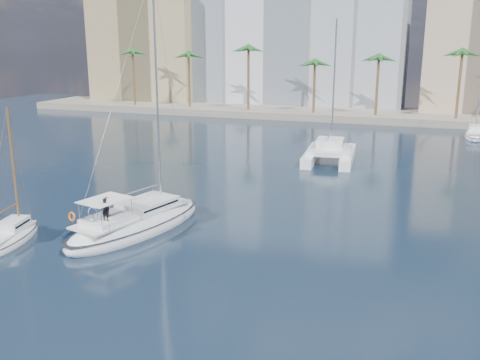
% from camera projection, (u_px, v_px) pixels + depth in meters
% --- Properties ---
extents(ground, '(160.00, 160.00, 0.00)m').
position_uv_depth(ground, '(216.00, 231.00, 37.82)').
color(ground, black).
rests_on(ground, ground).
extents(quay, '(120.00, 14.00, 1.20)m').
position_uv_depth(quay, '(346.00, 114.00, 93.39)').
color(quay, gray).
rests_on(quay, ground).
extents(building_modern, '(42.00, 16.00, 28.00)m').
position_uv_depth(building_modern, '(297.00, 36.00, 104.81)').
color(building_modern, silver).
rests_on(building_modern, ground).
extents(building_tan_left, '(22.00, 14.00, 22.00)m').
position_uv_depth(building_tan_left, '(151.00, 51.00, 111.50)').
color(building_tan_left, tan).
rests_on(building_tan_left, ground).
extents(palm_left, '(3.60, 3.60, 12.30)m').
position_uv_depth(palm_left, '(159.00, 56.00, 98.16)').
color(palm_left, brown).
rests_on(palm_left, ground).
extents(palm_centre, '(3.60, 3.60, 12.30)m').
position_uv_depth(palm_centre, '(345.00, 58.00, 87.29)').
color(palm_centre, brown).
rests_on(palm_centre, ground).
extents(main_sloop, '(7.00, 13.08, 18.52)m').
position_uv_depth(main_sloop, '(137.00, 223.00, 37.65)').
color(main_sloop, white).
rests_on(main_sloop, ground).
extents(small_sloop, '(3.35, 6.82, 9.40)m').
position_uv_depth(small_sloop, '(10.00, 238.00, 35.39)').
color(small_sloop, white).
rests_on(small_sloop, ground).
extents(catamaran, '(6.02, 10.78, 15.36)m').
position_uv_depth(catamaran, '(330.00, 151.00, 59.61)').
color(catamaran, white).
rests_on(catamaran, ground).
extents(seagull, '(1.25, 0.53, 0.23)m').
position_uv_depth(seagull, '(180.00, 215.00, 39.41)').
color(seagull, silver).
rests_on(seagull, ground).
extents(moored_yacht_a, '(3.37, 9.52, 11.90)m').
position_uv_depth(moored_yacht_a, '(475.00, 137.00, 74.36)').
color(moored_yacht_a, white).
rests_on(moored_yacht_a, ground).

